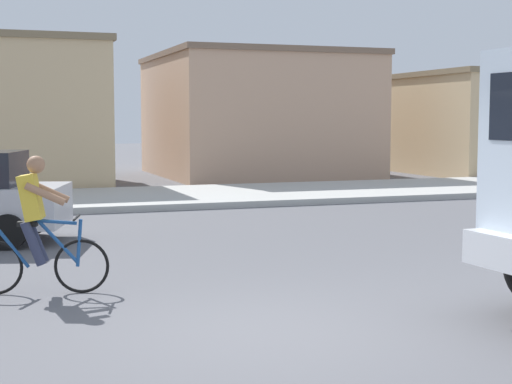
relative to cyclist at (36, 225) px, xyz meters
The scene contains 4 objects.
ground_plane 3.55m from the cyclist, 50.75° to the right, with size 120.00×120.00×0.00m, color #56565B.
sidewalk_far 10.74m from the cyclist, 78.26° to the left, with size 80.00×5.00×0.16m, color #ADADA8.
cyclist is the anchor object (origin of this frame).
building_corner_right 20.66m from the cyclist, 63.18° to the left, with size 7.40×8.12×4.58m.
Camera 1 is at (-2.79, -7.23, 2.18)m, focal length 54.94 mm.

